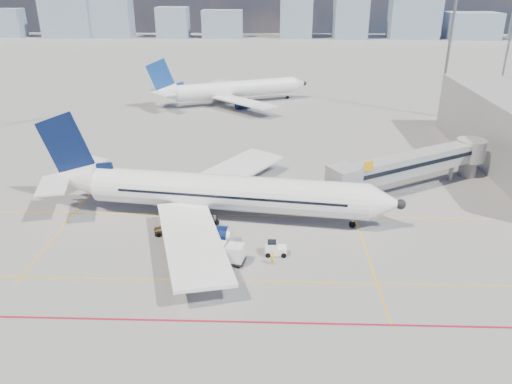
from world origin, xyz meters
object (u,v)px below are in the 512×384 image
baggage_tug (275,249)px  ramp_worker (273,258)px  main_aircraft (213,192)px  belt_loader (172,229)px  second_aircraft (230,90)px  cargo_dolly (226,253)px

baggage_tug → ramp_worker: 1.90m
main_aircraft → belt_loader: 6.56m
baggage_tug → second_aircraft: bearing=97.7°
main_aircraft → belt_loader: main_aircraft is taller
main_aircraft → cargo_dolly: main_aircraft is taller
belt_loader → second_aircraft: bearing=78.3°
baggage_tug → belt_loader: bearing=158.6°
main_aircraft → ramp_worker: size_ratio=27.84×
cargo_dolly → ramp_worker: bearing=8.9°
cargo_dolly → belt_loader: 8.86m
second_aircraft → ramp_worker: second_aircraft is taller
main_aircraft → second_aircraft: 56.47m
second_aircraft → baggage_tug: bearing=-104.5°
cargo_dolly → belt_loader: belt_loader is taller
main_aircraft → second_aircraft: size_ratio=1.23×
second_aircraft → cargo_dolly: (4.92, -66.71, -2.08)m
baggage_tug → belt_loader: size_ratio=0.42×
cargo_dolly → belt_loader: (-6.55, 5.94, -0.59)m
baggage_tug → cargo_dolly: bearing=-161.8°
second_aircraft → ramp_worker: (9.57, -66.91, -2.45)m
ramp_worker → second_aircraft: bearing=36.8°
cargo_dolly → baggage_tug: bearing=30.6°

